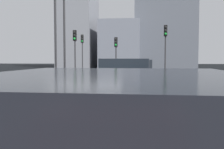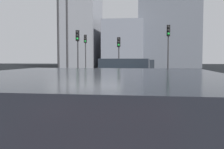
% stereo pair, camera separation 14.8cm
% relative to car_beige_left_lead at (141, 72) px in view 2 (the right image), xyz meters
% --- Properties ---
extents(ground_plane, '(160.00, 160.00, 0.20)m').
position_rel_car_beige_left_lead_xyz_m(ground_plane, '(-7.85, 1.73, -0.86)').
color(ground_plane, black).
extents(car_beige_left_lead, '(4.76, 2.17, 1.59)m').
position_rel_car_beige_left_lead_xyz_m(car_beige_left_lead, '(0.00, 0.00, 0.00)').
color(car_beige_left_lead, tan).
rests_on(car_beige_left_lead, ground_plane).
extents(car_teal_left_second, '(4.70, 2.07, 1.65)m').
position_rel_car_beige_left_lead_xyz_m(car_teal_left_second, '(-8.11, 0.28, 0.02)').
color(car_teal_left_second, '#19606B').
rests_on(car_teal_left_second, ground_plane).
extents(traffic_light_near_left, '(0.32, 0.29, 4.34)m').
position_rel_car_beige_left_lead_xyz_m(traffic_light_near_left, '(11.38, 6.45, 2.35)').
color(traffic_light_near_left, '#2D2D30').
rests_on(traffic_light_near_left, ground_plane).
extents(traffic_light_near_right, '(0.32, 0.29, 4.40)m').
position_rel_car_beige_left_lead_xyz_m(traffic_light_near_right, '(4.67, -2.12, 2.39)').
color(traffic_light_near_right, '#2D2D30').
rests_on(traffic_light_near_right, ground_plane).
extents(traffic_light_far_left, '(0.32, 0.29, 4.07)m').
position_rel_car_beige_left_lead_xyz_m(traffic_light_far_left, '(4.53, 5.48, 2.17)').
color(traffic_light_far_left, '#2D2D30').
rests_on(traffic_light_far_left, ground_plane).
extents(traffic_light_far_right, '(0.32, 0.30, 3.66)m').
position_rel_car_beige_left_lead_xyz_m(traffic_light_far_right, '(7.15, 2.24, 1.88)').
color(traffic_light_far_right, '#2D2D30').
rests_on(traffic_light_far_right, ground_plane).
extents(street_lamp_kerbside, '(0.56, 0.36, 9.07)m').
position_rel_car_beige_left_lead_xyz_m(street_lamp_kerbside, '(1.83, 6.25, 4.45)').
color(street_lamp_kerbside, '#2D2D30').
rests_on(street_lamp_kerbside, ground_plane).
extents(street_lamp_far, '(0.56, 0.36, 8.97)m').
position_rel_car_beige_left_lead_xyz_m(street_lamp_far, '(2.45, 5.75, 4.40)').
color(street_lamp_far, '#2D2D30').
rests_on(street_lamp_far, ground_plane).
extents(building_facade_left, '(12.73, 11.00, 12.27)m').
position_rel_car_beige_left_lead_xyz_m(building_facade_left, '(35.39, -4.27, 5.37)').
color(building_facade_left, slate).
rests_on(building_facade_left, ground_plane).
extents(building_facade_center, '(15.91, 6.89, 8.22)m').
position_rel_car_beige_left_lead_xyz_m(building_facade_center, '(33.15, 3.73, 3.35)').
color(building_facade_center, gray).
rests_on(building_facade_center, ground_plane).
extents(building_facade_right, '(9.75, 6.08, 14.96)m').
position_rel_car_beige_left_lead_xyz_m(building_facade_right, '(30.76, 11.73, 6.72)').
color(building_facade_right, gray).
rests_on(building_facade_right, ground_plane).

